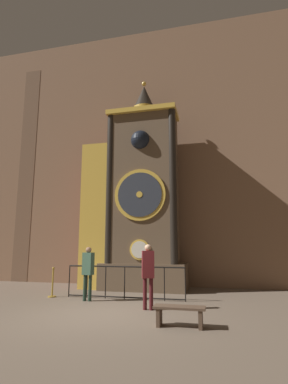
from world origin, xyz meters
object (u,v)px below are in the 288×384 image
(stanchion_post, at_px, (52,287))
(visitor_bench, at_px, (180,312))
(clock_tower, at_px, (134,198))
(visitor_far, at_px, (148,270))
(visitor_near, at_px, (88,268))

(stanchion_post, distance_m, visitor_bench, 5.55)
(clock_tower, distance_m, visitor_bench, 6.75)
(stanchion_post, bearing_deg, visitor_bench, -30.46)
(clock_tower, relative_size, visitor_far, 5.08)
(visitor_near, distance_m, stanchion_post, 1.71)
(visitor_far, bearing_deg, stanchion_post, 142.66)
(visitor_bench, bearing_deg, visitor_near, 143.82)
(visitor_near, distance_m, visitor_far, 2.37)
(clock_tower, height_order, stanchion_post, clock_tower)
(visitor_far, bearing_deg, visitor_near, 140.46)
(visitor_near, bearing_deg, visitor_bench, -25.50)
(stanchion_post, bearing_deg, visitor_near, -15.36)
(visitor_far, bearing_deg, clock_tower, 92.55)
(visitor_near, relative_size, visitor_far, 0.95)
(visitor_bench, bearing_deg, visitor_far, 124.51)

